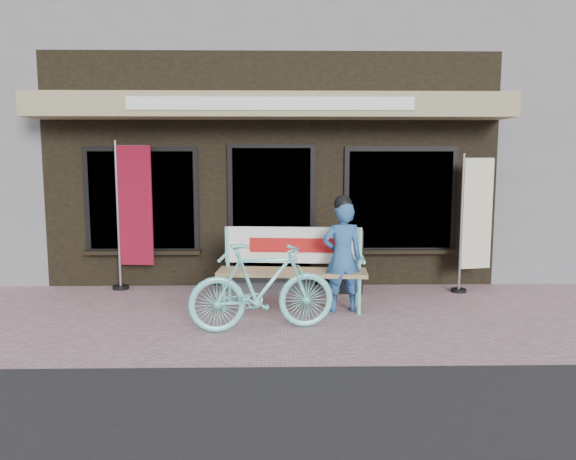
{
  "coord_description": "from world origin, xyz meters",
  "views": [
    {
      "loc": [
        0.08,
        -6.69,
        2.01
      ],
      "look_at": [
        0.23,
        0.7,
        1.05
      ],
      "focal_mm": 35.0,
      "sensor_mm": 36.0,
      "label": 1
    }
  ],
  "objects_px": {
    "bench": "(293,261)",
    "person": "(342,255)",
    "nobori_red": "(133,214)",
    "menu_stand": "(347,262)",
    "nobori_cream": "(474,221)",
    "bicycle": "(262,287)"
  },
  "relations": [
    {
      "from": "bicycle",
      "to": "nobori_cream",
      "type": "distance_m",
      "value": 3.66
    },
    {
      "from": "bench",
      "to": "menu_stand",
      "type": "relative_size",
      "value": 2.13
    },
    {
      "from": "person",
      "to": "menu_stand",
      "type": "xyz_separation_m",
      "value": [
        0.18,
        0.95,
        -0.27
      ]
    },
    {
      "from": "bench",
      "to": "nobori_red",
      "type": "bearing_deg",
      "value": 161.43
    },
    {
      "from": "person",
      "to": "menu_stand",
      "type": "relative_size",
      "value": 1.62
    },
    {
      "from": "nobori_red",
      "to": "bench",
      "type": "bearing_deg",
      "value": -17.54
    },
    {
      "from": "bicycle",
      "to": "nobori_cream",
      "type": "bearing_deg",
      "value": -69.85
    },
    {
      "from": "bench",
      "to": "bicycle",
      "type": "bearing_deg",
      "value": -105.19
    },
    {
      "from": "person",
      "to": "menu_stand",
      "type": "height_order",
      "value": "person"
    },
    {
      "from": "bench",
      "to": "person",
      "type": "xyz_separation_m",
      "value": [
        0.64,
        -0.25,
        0.12
      ]
    },
    {
      "from": "bicycle",
      "to": "menu_stand",
      "type": "bearing_deg",
      "value": -45.42
    },
    {
      "from": "nobori_cream",
      "to": "menu_stand",
      "type": "distance_m",
      "value": 2.0
    },
    {
      "from": "nobori_red",
      "to": "nobori_cream",
      "type": "xyz_separation_m",
      "value": [
        5.11,
        -0.22,
        -0.1
      ]
    },
    {
      "from": "bench",
      "to": "nobori_red",
      "type": "xyz_separation_m",
      "value": [
        -2.38,
        1.04,
        0.54
      ]
    },
    {
      "from": "bench",
      "to": "bicycle",
      "type": "height_order",
      "value": "bench"
    },
    {
      "from": "nobori_cream",
      "to": "person",
      "type": "bearing_deg",
      "value": -163.72
    },
    {
      "from": "menu_stand",
      "to": "person",
      "type": "bearing_deg",
      "value": -94.63
    },
    {
      "from": "bicycle",
      "to": "menu_stand",
      "type": "relative_size",
      "value": 1.82
    },
    {
      "from": "menu_stand",
      "to": "bench",
      "type": "bearing_deg",
      "value": -133.7
    },
    {
      "from": "nobori_red",
      "to": "menu_stand",
      "type": "distance_m",
      "value": 3.3
    },
    {
      "from": "bicycle",
      "to": "menu_stand",
      "type": "height_order",
      "value": "bicycle"
    },
    {
      "from": "bench",
      "to": "menu_stand",
      "type": "xyz_separation_m",
      "value": [
        0.82,
        0.69,
        -0.14
      ]
    }
  ]
}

